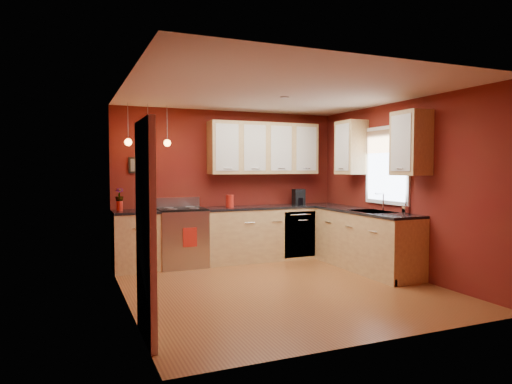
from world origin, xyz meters
name	(u,v)px	position (x,y,z in m)	size (l,w,h in m)	color
floor	(281,287)	(0.00, 0.00, 0.00)	(4.20, 4.20, 0.00)	#955A2B
ceiling	(281,92)	(0.00, 0.00, 2.60)	(4.00, 4.20, 0.02)	silver
wall_back	(229,185)	(0.00, 2.10, 1.30)	(4.00, 0.02, 2.60)	maroon
wall_front	(381,201)	(0.00, -2.10, 1.30)	(4.00, 0.02, 2.60)	maroon
wall_left	(126,194)	(-2.00, 0.00, 1.30)	(0.02, 4.20, 2.60)	maroon
wall_right	(401,188)	(2.00, 0.00, 1.30)	(0.02, 4.20, 2.60)	maroon
base_cabinets_back_left	(136,242)	(-1.65, 1.80, 0.45)	(0.70, 0.60, 0.90)	#DDBE76
base_cabinets_back_right	(274,233)	(0.73, 1.80, 0.45)	(2.54, 0.60, 0.90)	#DDBE76
base_cabinets_right	(365,241)	(1.70, 0.45, 0.45)	(0.60, 2.10, 0.90)	#DDBE76
counter_back_left	(135,212)	(-1.65, 1.80, 0.92)	(0.70, 0.62, 0.04)	black
counter_back_right	(274,207)	(0.73, 1.80, 0.92)	(2.54, 0.62, 0.04)	black
counter_right	(366,212)	(1.70, 0.45, 0.92)	(0.62, 2.10, 0.04)	black
gas_range	(182,237)	(-0.92, 1.80, 0.48)	(0.76, 0.64, 1.11)	#ACACB1
dishwasher_front	(300,234)	(1.10, 1.51, 0.45)	(0.60, 0.02, 0.80)	#ACACB1
sink	(372,213)	(1.70, 0.30, 0.92)	(0.50, 0.70, 0.33)	gray
window	(387,163)	(1.97, 0.30, 1.69)	(0.06, 1.02, 1.22)	white
door_left_wall	(146,230)	(-1.97, -1.20, 1.03)	(0.12, 0.82, 2.05)	white
upper_cabinets_back	(264,148)	(0.60, 1.93, 1.95)	(2.00, 0.35, 0.90)	#DDBE76
upper_cabinets_right	(378,146)	(1.82, 0.32, 1.95)	(0.35, 1.95, 0.90)	#DDBE76
wall_picture	(139,165)	(-1.55, 2.08, 1.65)	(0.32, 0.03, 0.26)	black
pendant_lights	(148,142)	(-1.45, 1.75, 2.01)	(0.71, 0.11, 0.66)	gray
red_canister	(230,201)	(-0.09, 1.79, 1.05)	(0.14, 0.14, 0.21)	#B11D13
red_vase	(120,206)	(-1.89, 1.82, 1.02)	(0.10, 0.10, 0.16)	#B11D13
flowers	(119,195)	(-1.89, 1.82, 1.19)	(0.12, 0.12, 0.22)	#B11D13
coffee_maker	(299,198)	(1.24, 1.82, 1.07)	(0.20, 0.20, 0.29)	black
soap_pump	(406,208)	(1.95, -0.17, 1.02)	(0.08, 0.08, 0.17)	silver
dish_towel	(190,237)	(-0.87, 1.47, 0.52)	(0.22, 0.02, 0.30)	#B11D13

